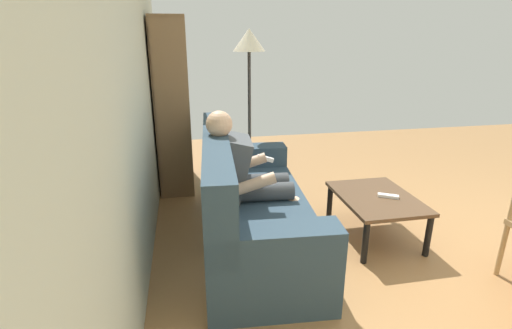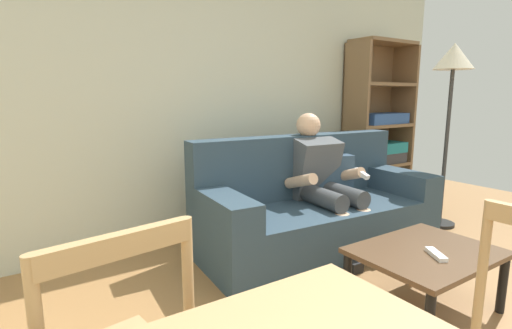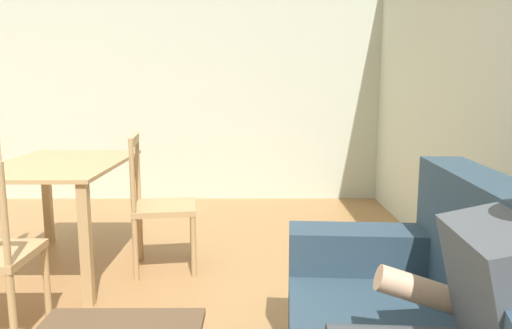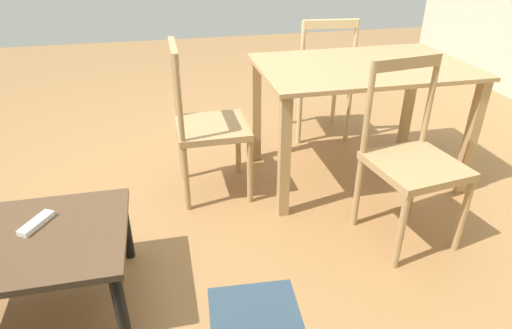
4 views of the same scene
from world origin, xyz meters
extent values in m
cube|color=beige|center=(0.00, 2.77, 1.27)|extent=(6.61, 0.12, 2.53)
cube|color=#2D4251|center=(0.81, 1.85, 0.20)|extent=(2.05, 0.96, 0.40)
cube|color=#2D4251|center=(0.83, 2.16, 0.67)|extent=(2.01, 0.33, 0.54)
cube|color=#2D4251|center=(-0.07, 1.91, 0.50)|extent=(0.30, 0.84, 0.20)
cube|color=#2D4251|center=(1.69, 1.79, 0.50)|extent=(0.30, 0.84, 0.20)
cube|color=#30465C|center=(1.06, 1.99, 0.58)|extent=(0.42, 0.24, 0.36)
cube|color=#4C5156|center=(0.90, 2.04, 0.65)|extent=(0.42, 0.36, 0.56)
sphere|color=#DBAD89|center=(0.91, 2.12, 1.02)|extent=(0.21, 0.21, 0.21)
cylinder|color=#3D4145|center=(0.77, 1.76, 0.47)|extent=(0.18, 0.45, 0.15)
cylinder|color=#DBAD89|center=(0.76, 1.54, 0.20)|extent=(0.11, 0.11, 0.40)
cube|color=black|center=(0.75, 1.46, 0.04)|extent=(0.12, 0.25, 0.08)
cylinder|color=#3D4145|center=(0.99, 1.75, 0.47)|extent=(0.18, 0.45, 0.15)
cylinder|color=#DBAD89|center=(0.98, 1.53, 0.20)|extent=(0.11, 0.11, 0.40)
cube|color=black|center=(0.97, 1.45, 0.04)|extent=(0.12, 0.25, 0.08)
cylinder|color=#DBAD89|center=(0.64, 1.89, 0.60)|extent=(0.11, 0.36, 0.19)
cylinder|color=#DBAD89|center=(1.14, 1.86, 0.60)|extent=(0.11, 0.36, 0.19)
cube|color=white|center=(1.13, 1.70, 0.64)|extent=(0.05, 0.16, 0.08)
cube|color=brown|center=(0.71, 0.81, 0.37)|extent=(0.82, 0.62, 0.03)
cylinder|color=black|center=(0.34, 0.55, 0.18)|extent=(0.05, 0.05, 0.35)
cylinder|color=black|center=(1.08, 0.55, 0.18)|extent=(0.05, 0.05, 0.35)
cylinder|color=black|center=(0.34, 1.08, 0.18)|extent=(0.05, 0.05, 0.35)
cylinder|color=black|center=(1.08, 1.08, 0.18)|extent=(0.05, 0.05, 0.35)
cube|color=white|center=(0.67, 0.73, 0.39)|extent=(0.13, 0.17, 0.02)
cube|color=brown|center=(1.91, 2.51, 0.92)|extent=(0.04, 0.36, 1.84)
cube|color=brown|center=(2.72, 2.51, 0.92)|extent=(0.04, 0.36, 1.84)
cube|color=brown|center=(2.31, 2.68, 0.92)|extent=(0.85, 0.02, 1.84)
cube|color=brown|center=(2.31, 2.51, 0.02)|extent=(0.78, 0.36, 0.04)
cube|color=brown|center=(2.31, 2.51, 0.48)|extent=(0.78, 0.36, 0.04)
cube|color=brown|center=(2.31, 2.51, 0.94)|extent=(0.78, 0.36, 0.04)
cube|color=brown|center=(2.31, 2.51, 1.40)|extent=(0.78, 0.36, 0.04)
cube|color=brown|center=(2.31, 2.51, 1.86)|extent=(0.78, 0.36, 0.04)
cube|color=teal|center=(2.30, 2.49, 0.10)|extent=(0.65, 0.32, 0.12)
cube|color=#333338|center=(2.33, 2.49, 0.56)|extent=(0.64, 0.29, 0.12)
cube|color=teal|center=(2.33, 2.49, 0.68)|extent=(0.64, 0.30, 0.12)
cube|color=#2D5193|center=(2.33, 2.49, 1.02)|extent=(0.65, 0.31, 0.12)
cylinder|color=tan|center=(-0.90, 0.54, 0.69)|extent=(0.03, 0.03, 0.51)
cube|color=tan|center=(-1.09, 0.51, 0.92)|extent=(0.38, 0.09, 0.06)
cylinder|color=tan|center=(0.01, 0.18, 0.69)|extent=(0.03, 0.03, 0.51)
cylinder|color=black|center=(2.25, 1.65, 0.01)|extent=(0.28, 0.28, 0.03)
cylinder|color=#333333|center=(2.25, 1.65, 0.76)|extent=(0.04, 0.04, 1.52)
cone|color=beige|center=(2.25, 1.65, 1.64)|extent=(0.36, 0.36, 0.24)
camera|label=1|loc=(-2.00, 2.39, 1.68)|focal=26.52mm
camera|label=2|loc=(-1.29, -0.41, 1.28)|focal=26.80mm
camera|label=3|loc=(2.14, 1.32, 1.27)|focal=33.86mm
camera|label=4|loc=(0.09, 2.42, 1.51)|focal=30.93mm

